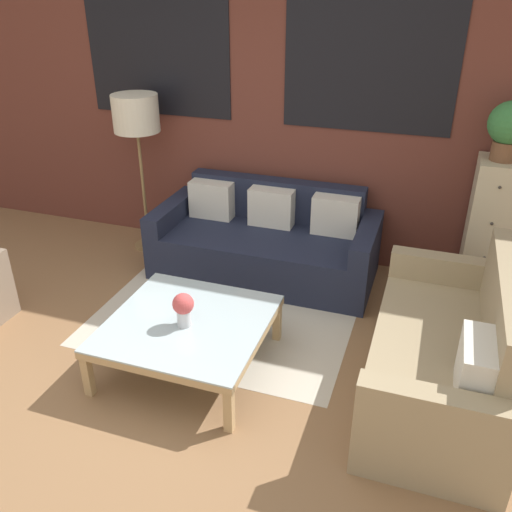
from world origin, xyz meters
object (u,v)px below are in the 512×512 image
(floor_lamp, at_px, (136,118))
(drawer_cabinet, at_px, (487,231))
(couch_dark, at_px, (266,243))
(settee_vintage, at_px, (447,357))
(flower_vase, at_px, (183,308))
(potted_plant, at_px, (510,127))
(coffee_table, at_px, (188,327))

(floor_lamp, bearing_deg, drawer_cabinet, 1.67)
(couch_dark, height_order, settee_vintage, settee_vintage)
(couch_dark, height_order, flower_vase, couch_dark)
(floor_lamp, xyz_separation_m, flower_vase, (1.20, -1.62, -0.78))
(potted_plant, height_order, flower_vase, potted_plant)
(coffee_table, relative_size, drawer_cabinet, 0.89)
(coffee_table, bearing_deg, drawer_cabinet, 41.30)
(floor_lamp, bearing_deg, potted_plant, 1.68)
(settee_vintage, relative_size, coffee_table, 1.59)
(settee_vintage, relative_size, drawer_cabinet, 1.41)
(couch_dark, height_order, coffee_table, couch_dark)
(coffee_table, relative_size, floor_lamp, 0.70)
(couch_dark, distance_m, flower_vase, 1.52)
(coffee_table, relative_size, potted_plant, 2.36)
(settee_vintage, bearing_deg, flower_vase, -170.23)
(drawer_cabinet, bearing_deg, flower_vase, -137.87)
(couch_dark, height_order, potted_plant, potted_plant)
(couch_dark, distance_m, coffee_table, 1.46)
(potted_plant, bearing_deg, couch_dark, -173.53)
(drawer_cabinet, bearing_deg, potted_plant, 90.00)
(settee_vintage, distance_m, floor_lamp, 3.30)
(settee_vintage, bearing_deg, floor_lamp, 154.96)
(floor_lamp, height_order, potted_plant, potted_plant)
(coffee_table, xyz_separation_m, drawer_cabinet, (1.89, 1.66, 0.27))
(couch_dark, bearing_deg, settee_vintage, -37.65)
(flower_vase, bearing_deg, settee_vintage, 9.77)
(floor_lamp, bearing_deg, coffee_table, -52.79)
(couch_dark, height_order, floor_lamp, floor_lamp)
(potted_plant, bearing_deg, floor_lamp, -178.32)
(coffee_table, height_order, potted_plant, potted_plant)
(couch_dark, xyz_separation_m, drawer_cabinet, (1.81, 0.21, 0.30))
(settee_vintage, relative_size, potted_plant, 3.76)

